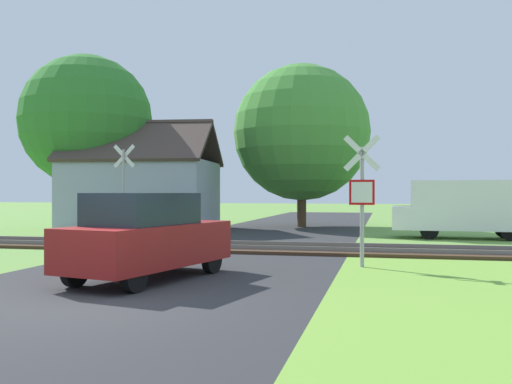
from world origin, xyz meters
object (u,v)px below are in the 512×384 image
Objects in this scene: mail_truck at (462,207)px; parked_car at (147,236)px; stop_sign_near at (362,194)px; crossing_sign_far at (124,185)px; tree_left at (86,121)px; house at (144,192)px; tree_center at (302,133)px.

mail_truck is 14.54m from parked_car.
crossing_sign_far is (-8.92, 5.68, 0.29)m from stop_sign_near.
stop_sign_near reaches higher than parked_car.
crossing_sign_far reaches higher than parked_car.
tree_left is at bearing -39.02° from stop_sign_near.
house is 0.87× the size of tree_center.
house is at bearing -46.13° from stop_sign_near.
parked_car is (9.43, -14.33, -4.37)m from tree_left.
mail_truck is at bearing -109.48° from stop_sign_near.
tree_center is at bearing 52.21° from mail_truck.
parked_car is at bearing 150.29° from mail_truck.
stop_sign_near is 16.05m from tree_center.
house is 4.57m from tree_left.
tree_left is 17.70m from parked_car.
parked_car is at bearing -72.01° from house.
mail_truck is (14.12, -2.03, -0.55)m from house.
crossing_sign_far reaches higher than stop_sign_near.
mail_truck is (12.38, 3.70, -0.82)m from crossing_sign_far.
stop_sign_near is 0.64× the size of mail_truck.
mail_truck is at bearing 71.49° from parked_car.
house is 0.86× the size of tree_left.
mail_truck is (17.09, -1.99, -4.02)m from tree_left.
crossing_sign_far is 11.34m from tree_center.
mail_truck is 1.16× the size of parked_car.
tree_left reaches higher than stop_sign_near.
stop_sign_near is 15.61m from house.
stop_sign_near is 0.37× the size of tree_left.
crossing_sign_far is at bearing -118.65° from tree_center.
house is (-10.66, 11.40, 0.03)m from stop_sign_near.
tree_left reaches higher than crossing_sign_far.
tree_center is 18.73m from parked_car.
house reaches higher than stop_sign_near.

